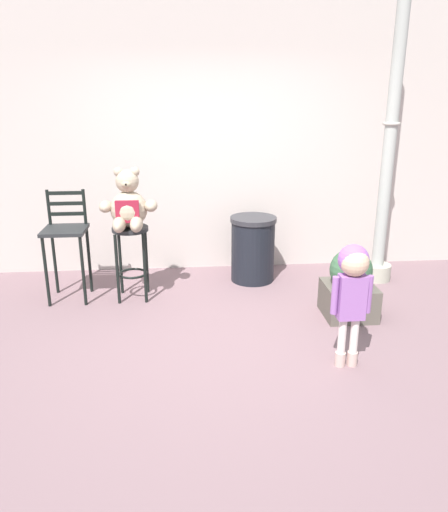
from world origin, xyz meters
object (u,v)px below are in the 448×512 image
Objects in this scene: bar_stool_with_teddy at (131,249)px; child_walking at (353,280)px; planter_with_shrub at (350,286)px; lamppost at (386,175)px; teddy_bear at (128,206)px; bar_chair_empty at (66,236)px; trash_bin at (253,249)px.

child_walking is at bearing -40.32° from bar_stool_with_teddy.
child_walking reaches higher than planter_with_shrub.
lamppost is (2.71, 0.30, 0.66)m from bar_stool_with_teddy.
teddy_bear is 2.31m from child_walking.
lamppost is at bearing 37.64° from child_walking.
bar_chair_empty is at bearing 166.05° from planter_with_shrub.
lamppost reaches higher than teddy_bear.
bar_stool_with_teddy is 1.28× the size of teddy_bear.
child_walking reaches higher than trash_bin.
trash_bin is (-0.47, 1.91, -0.34)m from child_walking.
lamppost reaches higher than planter_with_shrub.
lamppost is at bearing 4.14° from bar_chair_empty.
child_walking is 1.48× the size of planter_with_shrub.
child_walking is 2.09m from lamppost.
bar_stool_with_teddy is at bearing -162.59° from trash_bin.
bar_chair_empty reaches higher than planter_with_shrub.
bar_chair_empty is (-1.94, -0.35, 0.29)m from trash_bin.
teddy_bear is 0.90× the size of planter_with_shrub.
teddy_bear is 0.54× the size of bar_chair_empty.
bar_stool_with_teddy is 0.25× the size of lamppost.
bar_chair_empty is at bearing -169.74° from trash_bin.
trash_bin is at bearing 79.12° from child_walking.
planter_with_shrub is (2.72, -0.67, -0.36)m from bar_chair_empty.
child_walking is at bearing -32.82° from bar_chair_empty.
trash_bin is 1.64m from lamppost.
planter_with_shrub is at bearing -13.95° from bar_chair_empty.
lamppost is 2.70× the size of bar_chair_empty.
child_walking is 1.99m from trash_bin.
teddy_bear is 0.81× the size of trash_bin.
lamppost is at bearing 55.21° from planter_with_shrub.
planter_with_shrub is at bearing 46.17° from child_walking.
lamppost reaches higher than child_walking.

